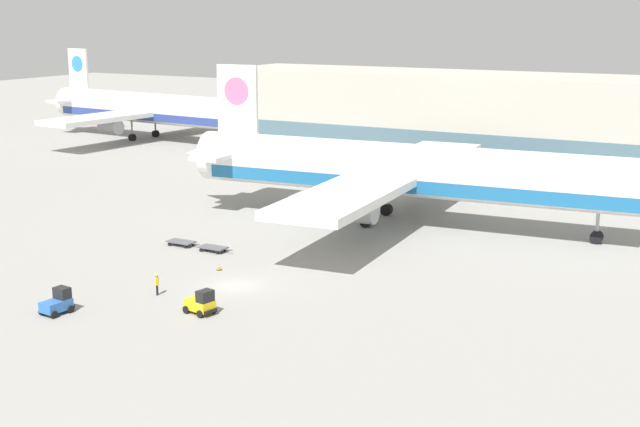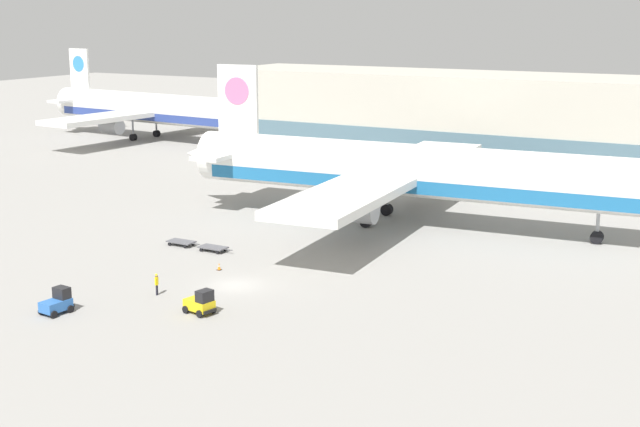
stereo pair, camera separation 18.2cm
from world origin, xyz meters
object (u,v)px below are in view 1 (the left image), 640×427
at_px(baggage_dolly_second, 213,248).
at_px(traffic_cone_near, 219,267).
at_px(airplane_main, 406,172).
at_px(baggage_tug_foreground, 58,303).
at_px(ground_crew_near, 157,282).
at_px(baggage_dolly_lead, 181,242).
at_px(baggage_tug_mid, 201,303).
at_px(airplane_distant, 156,110).

bearing_deg(baggage_dolly_second, traffic_cone_near, -49.18).
distance_m(airplane_main, baggage_dolly_second, 23.75).
relative_size(airplane_main, baggage_tug_foreground, 22.47).
xyz_separation_m(baggage_tug_foreground, ground_crew_near, (3.88, 7.36, 0.22)).
bearing_deg(baggage_dolly_lead, ground_crew_near, -59.08).
xyz_separation_m(baggage_tug_mid, ground_crew_near, (-6.02, 2.07, 0.22)).
bearing_deg(ground_crew_near, baggage_dolly_second, -7.95).
height_order(baggage_tug_foreground, baggage_tug_mid, same).
xyz_separation_m(airplane_distant, traffic_cone_near, (58.43, -63.70, -5.20)).
xyz_separation_m(airplane_distant, ground_crew_near, (58.10, -72.20, -4.43)).
distance_m(airplane_main, baggage_tug_mid, 35.81).
bearing_deg(baggage_tug_foreground, airplane_distant, 40.26).
relative_size(baggage_tug_mid, ground_crew_near, 1.46).
distance_m(airplane_distant, baggage_dolly_lead, 77.09).
bearing_deg(baggage_tug_mid, airplane_distant, 142.34).
xyz_separation_m(baggage_tug_foreground, traffic_cone_near, (4.20, 15.86, -0.55)).
xyz_separation_m(baggage_tug_foreground, baggage_dolly_lead, (-4.15, 21.17, -0.49)).
distance_m(baggage_dolly_lead, ground_crew_near, 15.99).
bearing_deg(airplane_distant, baggage_dolly_lead, -44.49).
relative_size(baggage_dolly_second, ground_crew_near, 2.02).
relative_size(airplane_main, baggage_dolly_lead, 15.66).
xyz_separation_m(airplane_main, traffic_cone_near, (-7.70, -24.84, -5.52)).
distance_m(baggage_dolly_lead, traffic_cone_near, 9.90).
bearing_deg(baggage_tug_mid, baggage_dolly_second, 134.02).
height_order(airplane_main, baggage_dolly_lead, airplane_main).
xyz_separation_m(baggage_dolly_second, ground_crew_near, (3.92, -13.54, 0.70)).
bearing_deg(baggage_dolly_lead, airplane_distant, 131.35).
bearing_deg(ground_crew_near, traffic_cone_near, -26.26).
relative_size(airplane_distant, baggage_dolly_second, 14.80).
height_order(airplane_main, baggage_tug_mid, airplane_main).
height_order(airplane_distant, baggage_tug_foreground, airplane_distant).
bearing_deg(baggage_tug_mid, baggage_dolly_lead, 143.04).
xyz_separation_m(airplane_main, baggage_dolly_second, (-11.94, -19.80, -5.45)).
relative_size(baggage_tug_foreground, baggage_dolly_second, 0.70).
relative_size(baggage_dolly_lead, baggage_dolly_second, 1.00).
xyz_separation_m(baggage_tug_foreground, baggage_dolly_second, (-0.04, 20.90, -0.49)).
xyz_separation_m(ground_crew_near, traffic_cone_near, (0.32, 8.50, -0.77)).
bearing_deg(traffic_cone_near, baggage_dolly_second, 130.08).
relative_size(airplane_distant, baggage_tug_mid, 20.52).
xyz_separation_m(baggage_dolly_lead, ground_crew_near, (8.03, -13.81, 0.70)).
height_order(airplane_main, ground_crew_near, airplane_main).
bearing_deg(baggage_tug_foreground, baggage_dolly_second, 6.10).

